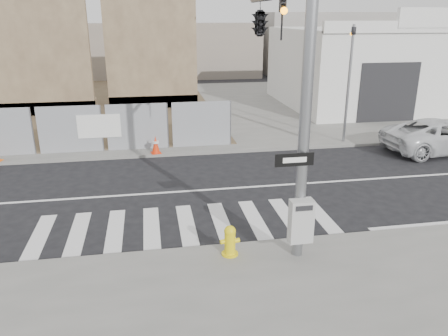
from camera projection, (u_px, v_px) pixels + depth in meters
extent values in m
plane|color=black|center=(180.00, 192.00, 14.83)|extent=(100.00, 100.00, 0.00)
cube|color=slate|center=(162.00, 109.00, 27.82)|extent=(50.00, 20.00, 0.12)
cylinder|color=gray|center=(305.00, 114.00, 9.58)|extent=(0.26, 0.26, 7.00)
cube|color=#B2B2AF|center=(301.00, 221.00, 10.13)|extent=(0.55, 0.30, 1.05)
cube|color=black|center=(294.00, 160.00, 9.72)|extent=(0.90, 0.03, 0.30)
cube|color=silver|center=(295.00, 160.00, 9.70)|extent=(0.55, 0.01, 0.12)
imported|color=black|center=(282.00, 19.00, 10.80)|extent=(0.16, 0.20, 1.00)
imported|color=black|center=(260.00, 19.00, 12.84)|extent=(0.53, 2.48, 1.00)
cylinder|color=gray|center=(348.00, 85.00, 19.52)|extent=(0.12, 0.12, 5.20)
imported|color=black|center=(354.00, 27.00, 18.70)|extent=(0.16, 0.20, 1.00)
cube|color=brown|center=(34.00, 45.00, 24.41)|extent=(6.00, 0.50, 8.00)
cube|color=brown|center=(44.00, 107.00, 25.97)|extent=(6.00, 1.30, 0.80)
cube|color=brown|center=(151.00, 43.00, 26.40)|extent=(5.50, 0.50, 8.00)
cube|color=brown|center=(154.00, 101.00, 27.96)|extent=(5.50, 1.30, 0.80)
cube|color=silver|center=(378.00, 67.00, 28.38)|extent=(12.00, 10.00, 4.80)
cube|color=silver|center=(431.00, 27.00, 22.87)|extent=(12.00, 0.30, 0.60)
cube|color=silver|center=(433.00, 18.00, 22.68)|extent=(4.00, 0.30, 1.00)
cube|color=black|center=(388.00, 93.00, 23.65)|extent=(3.40, 0.06, 3.20)
cylinder|color=#483821|center=(313.00, 29.00, 19.32)|extent=(0.28, 0.28, 10.00)
cylinder|color=yellow|center=(230.00, 254.00, 10.69)|extent=(0.47, 0.47, 0.04)
cylinder|color=yellow|center=(230.00, 243.00, 10.60)|extent=(0.31, 0.31, 0.61)
sphere|color=yellow|center=(230.00, 231.00, 10.49)|extent=(0.29, 0.29, 0.29)
cylinder|color=yellow|center=(223.00, 242.00, 10.55)|extent=(0.16, 0.14, 0.11)
cylinder|color=yellow|center=(236.00, 241.00, 10.61)|extent=(0.16, 0.14, 0.11)
imported|color=silver|center=(442.00, 136.00, 18.98)|extent=(5.32, 2.72, 1.44)
cube|color=red|center=(156.00, 153.00, 18.60)|extent=(0.46, 0.46, 0.03)
cone|color=red|center=(156.00, 145.00, 18.48)|extent=(0.41, 0.41, 0.76)
cylinder|color=silver|center=(156.00, 142.00, 18.44)|extent=(0.29, 0.29, 0.09)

